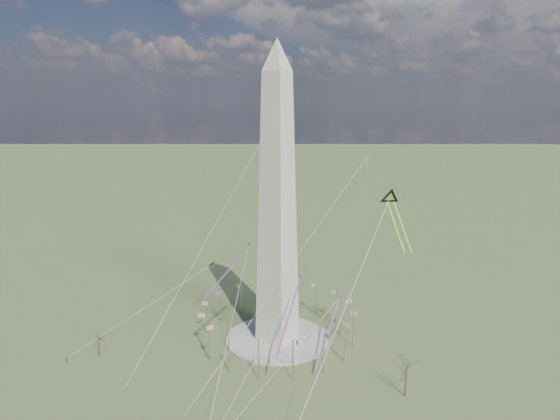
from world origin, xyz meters
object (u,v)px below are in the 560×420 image
Objects in this scene: person_west at (67,360)px; kite_delta_black at (391,201)px; tree_near at (407,365)px; washington_monument at (277,205)px.

person_west is 0.11× the size of kite_delta_black.
washington_monument is at bearing 171.29° from tree_near.
tree_near is (49.18, -7.53, -38.38)m from washington_monument.
tree_near is at bearing 94.16° from kite_delta_black.
person_west is at bearing -8.89° from kite_delta_black.
kite_delta_black is at bearing -103.91° from person_west.
washington_monument is 6.16× the size of kite_delta_black.
tree_near is at bearing -112.23° from person_west.
person_west is 112.96m from kite_delta_black.
person_west is (-46.11, -51.09, -47.08)m from washington_monument.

